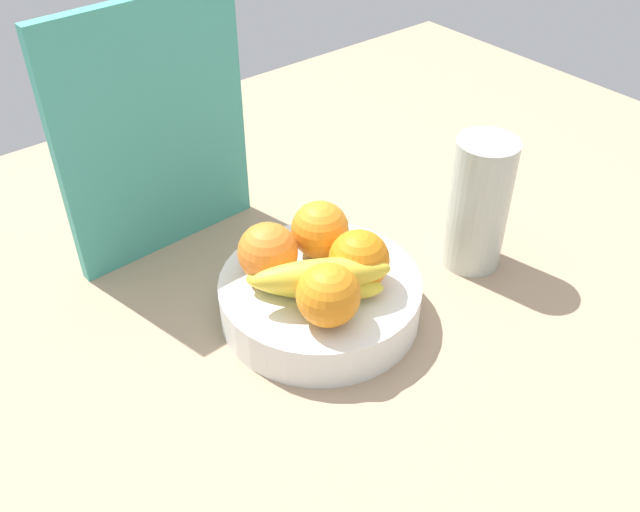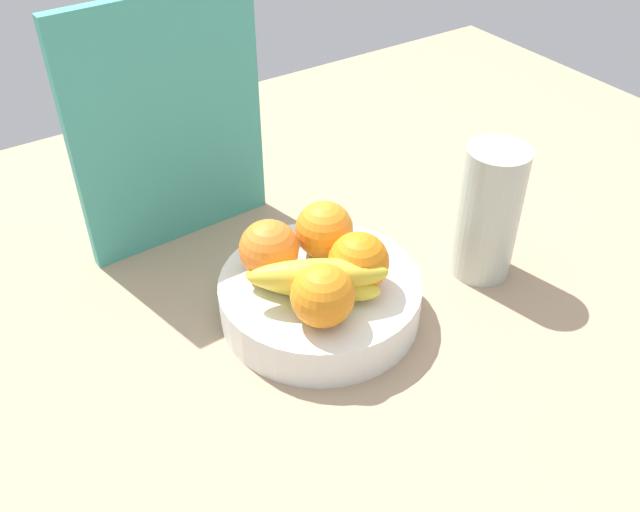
# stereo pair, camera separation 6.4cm
# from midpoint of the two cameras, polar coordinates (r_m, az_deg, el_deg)

# --- Properties ---
(ground_plane) EXTENTS (1.80, 1.40, 0.03)m
(ground_plane) POSITION_cam_midpoint_polar(r_m,az_deg,el_deg) (0.93, -0.88, -5.85)
(ground_plane) COLOR tan
(fruit_bowl) EXTENTS (0.26, 0.26, 0.06)m
(fruit_bowl) POSITION_cam_midpoint_polar(r_m,az_deg,el_deg) (0.91, -2.03, -3.47)
(fruit_bowl) COLOR white
(fruit_bowl) RESTS_ON ground_plane
(orange_front_left) EXTENTS (0.08, 0.08, 0.08)m
(orange_front_left) POSITION_cam_midpoint_polar(r_m,az_deg,el_deg) (0.91, -2.03, 2.11)
(orange_front_left) COLOR orange
(orange_front_left) RESTS_ON fruit_bowl
(orange_front_right) EXTENTS (0.08, 0.08, 0.08)m
(orange_front_right) POSITION_cam_midpoint_polar(r_m,az_deg,el_deg) (0.88, -6.39, 0.25)
(orange_front_right) COLOR orange
(orange_front_right) RESTS_ON fruit_bowl
(orange_center) EXTENTS (0.08, 0.08, 0.08)m
(orange_center) POSITION_cam_midpoint_polar(r_m,az_deg,el_deg) (0.81, -1.59, -3.29)
(orange_center) COLOR orange
(orange_center) RESTS_ON fruit_bowl
(orange_back_left) EXTENTS (0.08, 0.08, 0.08)m
(orange_back_left) POSITION_cam_midpoint_polar(r_m,az_deg,el_deg) (0.86, 1.07, -0.37)
(orange_back_left) COLOR orange
(orange_back_left) RESTS_ON fruit_bowl
(banana_bunch) EXTENTS (0.17, 0.15, 0.06)m
(banana_bunch) POSITION_cam_midpoint_polar(r_m,az_deg,el_deg) (0.84, -2.32, -2.04)
(banana_bunch) COLOR yellow
(banana_bunch) RESTS_ON fruit_bowl
(cutting_board) EXTENTS (0.28, 0.03, 0.36)m
(cutting_board) POSITION_cam_midpoint_polar(r_m,az_deg,el_deg) (0.99, -15.22, 9.64)
(cutting_board) COLOR teal
(cutting_board) RESTS_ON ground_plane
(thermos_tumbler) EXTENTS (0.08, 0.08, 0.19)m
(thermos_tumbler) POSITION_cam_midpoint_polar(r_m,az_deg,el_deg) (0.97, 11.00, 4.13)
(thermos_tumbler) COLOR #B7C0B2
(thermos_tumbler) RESTS_ON ground_plane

